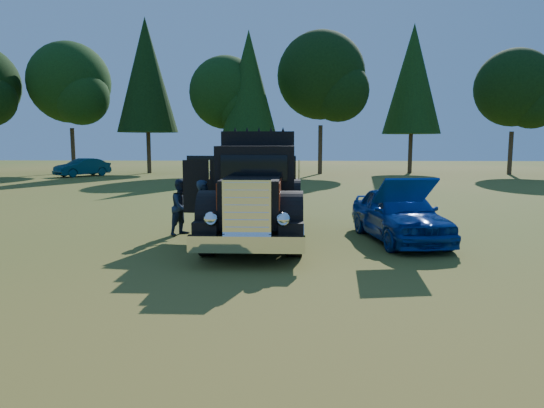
{
  "coord_description": "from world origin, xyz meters",
  "views": [
    {
      "loc": [
        1.56,
        -11.81,
        2.69
      ],
      "look_at": [
        1.07,
        0.18,
        1.16
      ],
      "focal_mm": 32.0,
      "sensor_mm": 36.0,
      "label": 1
    }
  ],
  "objects": [
    {
      "name": "hotrod_coupe",
      "position": [
        4.52,
        1.46,
        0.74
      ],
      "size": [
        2.38,
        4.52,
        1.89
      ],
      "color": "#0713A3",
      "rests_on": "ground"
    },
    {
      "name": "spectator_near",
      "position": [
        -0.8,
        1.07,
        0.85
      ],
      "size": [
        0.48,
        0.66,
        1.69
      ],
      "primitive_type": "imported",
      "rotation": [
        0.0,
        0.0,
        1.44
      ],
      "color": "#1D2744",
      "rests_on": "ground"
    },
    {
      "name": "distant_teal_car",
      "position": [
        -15.18,
        26.32,
        0.71
      ],
      "size": [
        3.72,
        4.39,
        1.42
      ],
      "primitive_type": "imported",
      "rotation": [
        0.0,
        0.0,
        -0.62
      ],
      "color": "#0A303F",
      "rests_on": "ground"
    },
    {
      "name": "treeline",
      "position": [
        -2.54,
        27.43,
        7.68
      ],
      "size": [
        72.1,
        24.04,
        13.84
      ],
      "color": "#2D2116",
      "rests_on": "ground"
    },
    {
      "name": "diamond_t_truck",
      "position": [
        0.59,
        1.57,
        1.28
      ],
      "size": [
        3.37,
        7.16,
        3.0
      ],
      "color": "black",
      "rests_on": "ground"
    },
    {
      "name": "ground",
      "position": [
        0.0,
        0.0,
        0.0
      ],
      "size": [
        120.0,
        120.0,
        0.0
      ],
      "primitive_type": "plane",
      "color": "#365719",
      "rests_on": "ground"
    },
    {
      "name": "spectator_far",
      "position": [
        -1.63,
        2.09,
        0.82
      ],
      "size": [
        0.95,
        1.01,
        1.64
      ],
      "primitive_type": "imported",
      "rotation": [
        0.0,
        0.0,
        1.0
      ],
      "color": "navy",
      "rests_on": "ground"
    }
  ]
}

